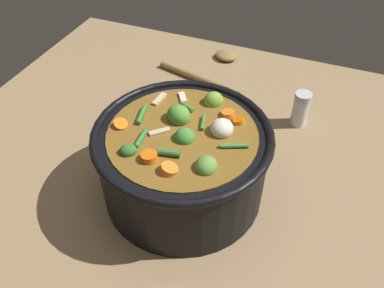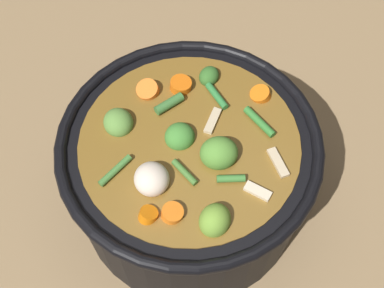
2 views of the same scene
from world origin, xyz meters
TOP-DOWN VIEW (x-y plane):
  - ground_plane at (0.00, 0.00)m, footprint 1.10×1.10m
  - cooking_pot at (-0.00, -0.00)m, footprint 0.30×0.30m
  - wooden_spoon at (0.09, -0.40)m, footprint 0.23×0.20m
  - salt_shaker at (-0.16, -0.27)m, footprint 0.04×0.04m

SIDE VIEW (x-z plane):
  - ground_plane at x=0.00m, z-range 0.00..0.00m
  - wooden_spoon at x=0.09m, z-range 0.00..0.02m
  - salt_shaker at x=-0.16m, z-range 0.00..0.08m
  - cooking_pot at x=0.00m, z-range -0.01..0.16m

